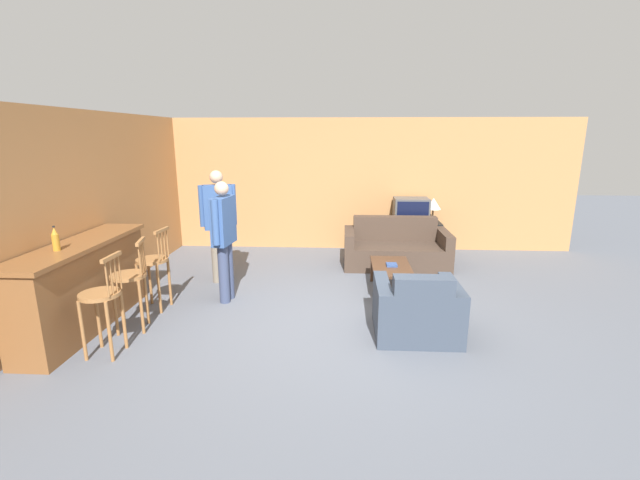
{
  "coord_description": "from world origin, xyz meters",
  "views": [
    {
      "loc": [
        0.16,
        -4.89,
        2.29
      ],
      "look_at": [
        -0.16,
        0.88,
        0.85
      ],
      "focal_mm": 24.0,
      "sensor_mm": 36.0,
      "label": 1
    }
  ],
  "objects_px": {
    "table_lamp": "(433,204)",
    "bottle": "(55,239)",
    "book_on_table": "(392,265)",
    "person_by_counter": "(224,235)",
    "bar_chair_near": "(102,302)",
    "tv_unit": "(410,238)",
    "person_by_window": "(219,220)",
    "couch_far": "(396,249)",
    "coffee_table": "(391,270)",
    "bar_chair_far": "(154,266)",
    "tv": "(411,210)",
    "bar_chair_mid": "(130,282)",
    "armchair_near": "(417,311)"
  },
  "relations": [
    {
      "from": "coffee_table",
      "to": "person_by_counter",
      "type": "bearing_deg",
      "value": -169.24
    },
    {
      "from": "table_lamp",
      "to": "bottle",
      "type": "bearing_deg",
      "value": -141.07
    },
    {
      "from": "coffee_table",
      "to": "bottle",
      "type": "xyz_separation_m",
      "value": [
        -3.82,
        -1.73,
        0.83
      ]
    },
    {
      "from": "tv",
      "to": "person_by_window",
      "type": "distance_m",
      "value": 3.72
    },
    {
      "from": "armchair_near",
      "to": "person_by_window",
      "type": "xyz_separation_m",
      "value": [
        -2.78,
        1.72,
        0.71
      ]
    },
    {
      "from": "tv",
      "to": "book_on_table",
      "type": "xyz_separation_m",
      "value": [
        -0.59,
        -2.18,
        -0.44
      ]
    },
    {
      "from": "bottle",
      "to": "person_by_counter",
      "type": "height_order",
      "value": "person_by_counter"
    },
    {
      "from": "bar_chair_far",
      "to": "table_lamp",
      "type": "relative_size",
      "value": 2.34
    },
    {
      "from": "bar_chair_far",
      "to": "bottle",
      "type": "relative_size",
      "value": 4.02
    },
    {
      "from": "person_by_window",
      "to": "bar_chair_far",
      "type": "bearing_deg",
      "value": -117.3
    },
    {
      "from": "bar_chair_near",
      "to": "tv_unit",
      "type": "height_order",
      "value": "bar_chair_near"
    },
    {
      "from": "bottle",
      "to": "person_by_counter",
      "type": "relative_size",
      "value": 0.16
    },
    {
      "from": "couch_far",
      "to": "coffee_table",
      "type": "distance_m",
      "value": 1.38
    },
    {
      "from": "book_on_table",
      "to": "person_by_counter",
      "type": "relative_size",
      "value": 0.1
    },
    {
      "from": "bar_chair_near",
      "to": "tv_unit",
      "type": "distance_m",
      "value": 5.68
    },
    {
      "from": "tv_unit",
      "to": "bottle",
      "type": "height_order",
      "value": "bottle"
    },
    {
      "from": "tv_unit",
      "to": "coffee_table",
      "type": "bearing_deg",
      "value": -105.17
    },
    {
      "from": "person_by_window",
      "to": "person_by_counter",
      "type": "xyz_separation_m",
      "value": [
        0.29,
        -0.76,
        -0.06
      ]
    },
    {
      "from": "bar_chair_near",
      "to": "bottle",
      "type": "distance_m",
      "value": 0.9
    },
    {
      "from": "tv_unit",
      "to": "table_lamp",
      "type": "distance_m",
      "value": 0.79
    },
    {
      "from": "armchair_near",
      "to": "book_on_table",
      "type": "relative_size",
      "value": 5.65
    },
    {
      "from": "bar_chair_near",
      "to": "bar_chair_far",
      "type": "relative_size",
      "value": 1.0
    },
    {
      "from": "couch_far",
      "to": "person_by_window",
      "type": "bearing_deg",
      "value": -159.93
    },
    {
      "from": "bar_chair_near",
      "to": "book_on_table",
      "type": "height_order",
      "value": "bar_chair_near"
    },
    {
      "from": "couch_far",
      "to": "person_by_counter",
      "type": "bearing_deg",
      "value": -144.87
    },
    {
      "from": "coffee_table",
      "to": "couch_far",
      "type": "bearing_deg",
      "value": 80.59
    },
    {
      "from": "tv",
      "to": "armchair_near",
      "type": "bearing_deg",
      "value": -97.04
    },
    {
      "from": "person_by_counter",
      "to": "couch_far",
      "type": "bearing_deg",
      "value": 35.13
    },
    {
      "from": "bar_chair_near",
      "to": "couch_far",
      "type": "bearing_deg",
      "value": 44.69
    },
    {
      "from": "tv",
      "to": "book_on_table",
      "type": "distance_m",
      "value": 2.3
    },
    {
      "from": "armchair_near",
      "to": "book_on_table",
      "type": "bearing_deg",
      "value": 95.96
    },
    {
      "from": "couch_far",
      "to": "armchair_near",
      "type": "bearing_deg",
      "value": -91.59
    },
    {
      "from": "bar_chair_near",
      "to": "coffee_table",
      "type": "relative_size",
      "value": 1.07
    },
    {
      "from": "tv",
      "to": "coffee_table",
      "type": "bearing_deg",
      "value": -105.19
    },
    {
      "from": "bar_chair_mid",
      "to": "table_lamp",
      "type": "relative_size",
      "value": 2.34
    },
    {
      "from": "book_on_table",
      "to": "couch_far",
      "type": "bearing_deg",
      "value": 80.76
    },
    {
      "from": "bar_chair_far",
      "to": "bar_chair_near",
      "type": "bearing_deg",
      "value": -90.0
    },
    {
      "from": "bar_chair_mid",
      "to": "bottle",
      "type": "height_order",
      "value": "bottle"
    },
    {
      "from": "bar_chair_near",
      "to": "book_on_table",
      "type": "xyz_separation_m",
      "value": [
        3.21,
        2.03,
        -0.17
      ]
    },
    {
      "from": "coffee_table",
      "to": "tv_unit",
      "type": "height_order",
      "value": "tv_unit"
    },
    {
      "from": "bottle",
      "to": "table_lamp",
      "type": "bearing_deg",
      "value": 38.93
    },
    {
      "from": "coffee_table",
      "to": "tv_unit",
      "type": "xyz_separation_m",
      "value": [
        0.59,
        2.18,
        -0.03
      ]
    },
    {
      "from": "armchair_near",
      "to": "tv",
      "type": "relative_size",
      "value": 1.45
    },
    {
      "from": "table_lamp",
      "to": "couch_far",
      "type": "bearing_deg",
      "value": -133.85
    },
    {
      "from": "tv_unit",
      "to": "person_by_window",
      "type": "xyz_separation_m",
      "value": [
        -3.22,
        -1.86,
        0.69
      ]
    },
    {
      "from": "armchair_near",
      "to": "table_lamp",
      "type": "distance_m",
      "value": 3.74
    },
    {
      "from": "bar_chair_mid",
      "to": "bottle",
      "type": "xyz_separation_m",
      "value": [
        -0.62,
        -0.3,
        0.58
      ]
    },
    {
      "from": "table_lamp",
      "to": "coffee_table",
      "type": "bearing_deg",
      "value": -114.88
    },
    {
      "from": "bottle",
      "to": "person_by_counter",
      "type": "distance_m",
      "value": 1.97
    },
    {
      "from": "table_lamp",
      "to": "person_by_counter",
      "type": "height_order",
      "value": "person_by_counter"
    }
  ]
}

